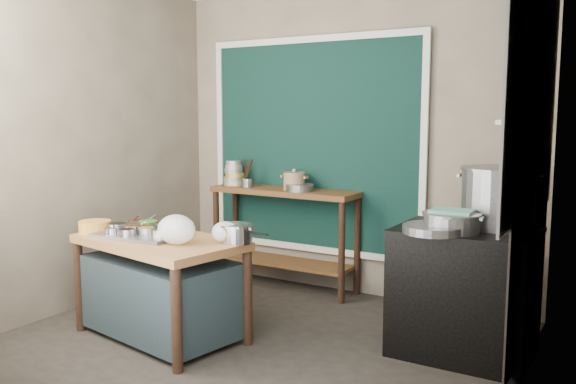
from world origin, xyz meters
The scene contains 30 objects.
floor centered at (0.00, 0.00, -0.01)m, with size 3.50×3.00×0.02m, color black.
back_wall centered at (0.00, 1.51, 1.40)m, with size 3.50×0.02×2.80m, color gray.
left_wall centered at (-1.76, 0.00, 1.40)m, with size 0.02×3.00×2.80m, color gray.
right_wall centered at (1.76, 0.00, 1.40)m, with size 0.02×3.00×2.80m, color gray.
curtain_panel centered at (-0.35, 1.47, 1.35)m, with size 2.10×0.02×1.90m, color black.
curtain_frame centered at (-0.35, 1.46, 1.35)m, with size 2.22×0.03×2.02m, color beige, non-canonical shape.
tile_panel centered at (1.74, 0.55, 1.85)m, with size 0.02×1.70×1.70m, color #B2B2AA.
soot_patch centered at (1.74, 0.65, 0.70)m, with size 0.01×1.30×1.30m, color black.
wall_shelf centered at (1.63, 0.85, 1.60)m, with size 0.22×0.70×0.03m, color beige.
prep_table centered at (-0.65, -0.30, 0.38)m, with size 1.25×0.72×0.75m, color olive.
back_counter centered at (-0.55, 1.28, 0.47)m, with size 1.45×0.40×0.95m, color brown.
stove_block centered at (1.35, 0.55, 0.42)m, with size 0.90×0.68×0.85m, color black.
stove_top centered at (1.35, 0.55, 0.86)m, with size 0.92×0.69×0.03m, color black.
condiment_tray centered at (-0.81, -0.31, 0.76)m, with size 0.62×0.45×0.03m, color gray.
condiment_bowls centered at (-0.84, -0.30, 0.81)m, with size 0.57×0.42×0.06m.
yellow_basin centered at (-1.21, -0.40, 0.80)m, with size 0.24×0.24×0.09m, color #B5792D.
saucepan centered at (-0.08, -0.13, 0.82)m, with size 0.24×0.24×0.13m, color gray, non-canonical shape.
plastic_bag_a centered at (-0.41, -0.38, 0.85)m, with size 0.28×0.24×0.21m, color white.
plastic_bag_b centered at (-0.14, -0.17, 0.83)m, with size 0.20×0.17×0.15m, color white.
bowl_stack centered at (-1.13, 1.28, 1.06)m, with size 0.22×0.22×0.24m.
utensil_cup centered at (-0.93, 1.23, 0.99)m, with size 0.14×0.14×0.08m, color gray.
ceramic_crock centered at (-0.43, 1.27, 1.02)m, with size 0.21×0.21×0.14m, color #947450, non-canonical shape.
wide_bowl centered at (-0.35, 1.23, 0.98)m, with size 0.26×0.26×0.06m, color gray.
stock_pot centered at (1.52, 0.72, 1.09)m, with size 0.53×0.53×0.41m, color gray, non-canonical shape.
pot_lid centered at (1.65, 0.61, 1.09)m, with size 0.42×0.42×0.02m, color gray.
steamer centered at (1.29, 0.40, 0.94)m, with size 0.39×0.39×0.13m, color gray, non-canonical shape.
green_cloth centered at (1.29, 0.40, 1.02)m, with size 0.27×0.21×0.02m, color #61A289.
shallow_pan centered at (1.20, 0.30, 0.91)m, with size 0.40×0.40×0.05m, color gray.
shelf_bowl_stack centered at (1.63, 0.85, 1.68)m, with size 0.16×0.16×0.13m.
shelf_bowl_green centered at (1.63, 1.04, 1.64)m, with size 0.16×0.16×0.06m, color gray.
Camera 1 is at (2.42, -3.54, 1.67)m, focal length 38.00 mm.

